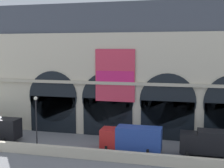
# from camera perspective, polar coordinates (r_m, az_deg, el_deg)

# --- Properties ---
(ground_plane) EXTENTS (200.00, 200.00, 0.00)m
(ground_plane) POSITION_cam_1_polar(r_m,az_deg,el_deg) (39.75, 3.37, -11.97)
(ground_plane) COLOR slate
(quay_parapet_wall) EXTENTS (90.00, 0.70, 1.18)m
(quay_parapet_wall) POSITION_cam_1_polar(r_m,az_deg,el_deg) (35.29, 1.96, -13.39)
(quay_parapet_wall) COLOR beige
(quay_parapet_wall) RESTS_ON ground
(station_building) EXTENTS (44.33, 5.37, 19.22)m
(station_building) POSITION_cam_1_polar(r_m,az_deg,el_deg) (45.17, 5.23, 2.34)
(station_building) COLOR beige
(station_building) RESTS_ON ground
(box_truck_center) EXTENTS (7.50, 2.91, 3.12)m
(box_truck_center) POSITION_cam_1_polar(r_m,az_deg,el_deg) (38.35, 3.70, -10.00)
(box_truck_center) COLOR red
(box_truck_center) RESTS_ON ground
(box_truck_mideast) EXTENTS (7.50, 2.91, 3.12)m
(box_truck_mideast) POSITION_cam_1_polar(r_m,az_deg,el_deg) (38.41, 18.39, -10.31)
(box_truck_mideast) COLOR black
(box_truck_mideast) RESTS_ON ground
(street_lamp_quayside) EXTENTS (0.44, 0.44, 6.90)m
(street_lamp_quayside) POSITION_cam_1_polar(r_m,az_deg,el_deg) (38.60, -13.94, -5.92)
(street_lamp_quayside) COLOR black
(street_lamp_quayside) RESTS_ON ground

